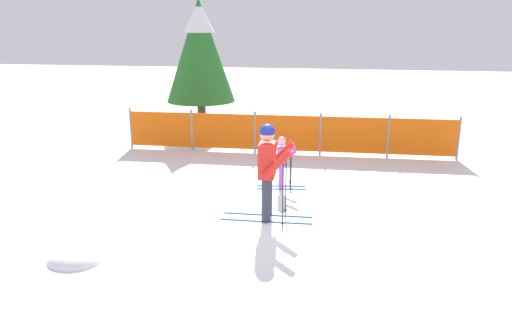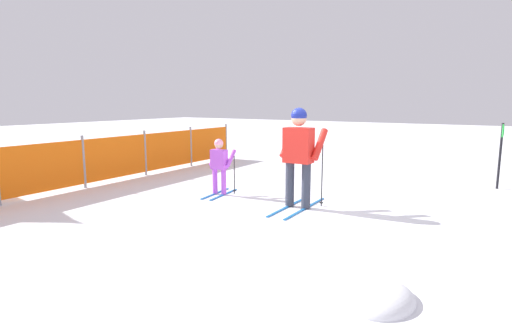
# 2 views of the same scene
# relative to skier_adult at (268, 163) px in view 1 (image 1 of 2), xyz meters

# --- Properties ---
(ground_plane) EXTENTS (60.00, 60.00, 0.00)m
(ground_plane) POSITION_rel_skier_adult_xyz_m (-0.25, -0.15, -1.04)
(ground_plane) COLOR white
(skier_adult) EXTENTS (1.66, 0.74, 1.75)m
(skier_adult) POSITION_rel_skier_adult_xyz_m (0.00, 0.00, 0.00)
(skier_adult) COLOR #1966B2
(skier_adult) RESTS_ON ground_plane
(skier_child) EXTENTS (1.08, 0.54, 1.13)m
(skier_child) POSITION_rel_skier_adult_xyz_m (0.04, 1.77, -0.39)
(skier_child) COLOR #1966B2
(skier_child) RESTS_ON ground_plane
(safety_fence) EXTENTS (8.83, 0.24, 1.14)m
(safety_fence) POSITION_rel_skier_adult_xyz_m (-0.15, 4.64, -0.47)
(safety_fence) COLOR gray
(safety_fence) RESTS_ON ground_plane
(conifer_far) EXTENTS (2.25, 2.25, 4.19)m
(conifer_far) POSITION_rel_skier_adult_xyz_m (-3.36, 7.68, 1.55)
(conifer_far) COLOR #4C3823
(conifer_far) RESTS_ON ground_plane
(snow_mound) EXTENTS (0.82, 0.69, 0.33)m
(snow_mound) POSITION_rel_skier_adult_xyz_m (-2.61, -2.13, -1.04)
(snow_mound) COLOR white
(snow_mound) RESTS_ON ground_plane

